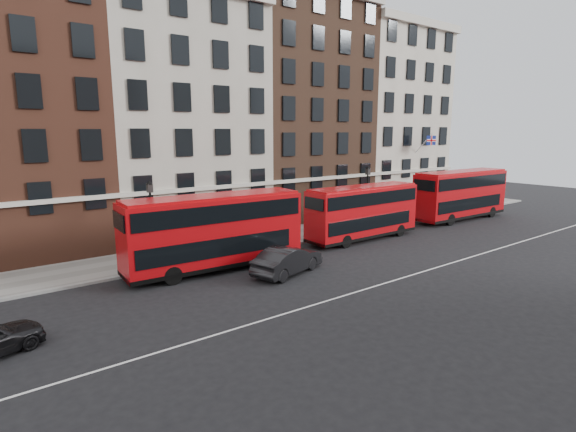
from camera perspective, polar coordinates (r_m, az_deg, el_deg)
ground at (r=25.22m, az=3.63°, el=-8.88°), size 120.00×120.00×0.00m
pavement at (r=33.47m, az=-8.27°, el=-3.89°), size 80.00×5.00×0.15m
kerb at (r=31.38m, az=-6.03°, el=-4.82°), size 80.00×0.30×0.16m
road_centre_line at (r=23.84m, az=6.83°, el=-10.10°), size 70.00×0.12×0.01m
building_terrace at (r=38.95m, az=-14.55°, el=13.01°), size 64.00×11.95×22.00m
bus_b at (r=27.72m, az=-9.37°, el=-1.81°), size 11.26×3.32×4.67m
bus_c at (r=35.67m, az=9.47°, el=0.62°), size 10.17×2.49×4.27m
bus_d at (r=46.40m, az=21.07°, el=2.67°), size 11.36×3.07×4.74m
car_front at (r=27.06m, az=-0.04°, el=-5.62°), size 5.37×3.12×1.67m
lamp_post_left at (r=29.36m, az=-16.95°, el=-0.30°), size 0.44×0.44×5.33m
lamp_post_right at (r=40.15m, az=10.02°, el=2.86°), size 0.44×0.44×5.33m
traffic_light at (r=49.22m, az=20.33°, el=3.03°), size 0.25×0.45×3.27m
iron_railings at (r=35.22m, az=-10.05°, el=-2.25°), size 6.60×0.06×1.00m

